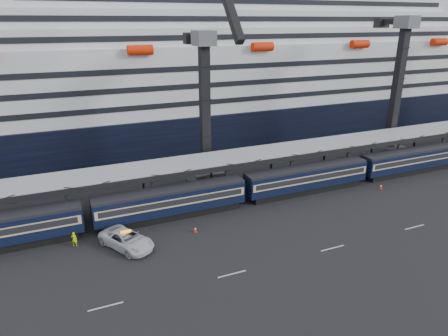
{
  "coord_description": "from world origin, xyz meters",
  "views": [
    {
      "loc": [
        -39.64,
        -33.94,
        23.26
      ],
      "look_at": [
        -20.87,
        10.0,
        5.53
      ],
      "focal_mm": 32.0,
      "sensor_mm": 36.0,
      "label": 1
    }
  ],
  "objects": [
    {
      "name": "traffic_cone_d",
      "position": [
        2.79,
        6.67,
        0.37
      ],
      "size": [
        0.38,
        0.38,
        0.75
      ],
      "color": "red",
      "rests_on": "ground"
    },
    {
      "name": "train",
      "position": [
        -4.65,
        10.0,
        2.2
      ],
      "size": [
        133.05,
        3.0,
        4.05
      ],
      "color": "black",
      "rests_on": "ground"
    },
    {
      "name": "cruise_ship",
      "position": [
        -1.08,
        45.99,
        12.34
      ],
      "size": [
        214.09,
        28.84,
        34.0
      ],
      "color": "black",
      "rests_on": "ground"
    },
    {
      "name": "crane_dark_near",
      "position": [
        -20.0,
        18.59,
        11.93
      ],
      "size": [
        4.5,
        17.75,
        35.08
      ],
      "color": "#4B4D52",
      "rests_on": "ground"
    },
    {
      "name": "ground",
      "position": [
        0.0,
        0.0,
        0.0
      ],
      "size": [
        260.0,
        260.0,
        0.0
      ],
      "primitive_type": "plane",
      "color": "black",
      "rests_on": "ground"
    },
    {
      "name": "crane_dark_mid",
      "position": [
        15.0,
        17.59,
        13.36
      ],
      "size": [
        4.5,
        18.24,
        39.64
      ],
      "color": "#4B4D52",
      "rests_on": "ground"
    },
    {
      "name": "traffic_cone_c",
      "position": [
        -26.57,
        5.24,
        0.35
      ],
      "size": [
        0.36,
        0.36,
        0.72
      ],
      "color": "red",
      "rests_on": "ground"
    },
    {
      "name": "worker",
      "position": [
        -39.73,
        7.5,
        0.85
      ],
      "size": [
        0.73,
        0.61,
        1.7
      ],
      "primitive_type": "imported",
      "rotation": [
        0.0,
        0.0,
        2.77
      ],
      "color": "#C4E90C",
      "rests_on": "ground"
    },
    {
      "name": "pickup_truck",
      "position": [
        -34.51,
        4.99,
        0.93
      ],
      "size": [
        5.99,
        7.32,
        1.85
      ],
      "primitive_type": "imported",
      "rotation": [
        0.0,
        0.0,
        0.52
      ],
      "color": "silver",
      "rests_on": "ground"
    },
    {
      "name": "canopy",
      "position": [
        0.0,
        14.0,
        5.25
      ],
      "size": [
        130.0,
        6.25,
        5.53
      ],
      "color": "gray",
      "rests_on": "ground"
    },
    {
      "name": "traffic_cone_b",
      "position": [
        -32.92,
        6.11,
        0.39
      ],
      "size": [
        0.4,
        0.4,
        0.8
      ],
      "color": "red",
      "rests_on": "ground"
    }
  ]
}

